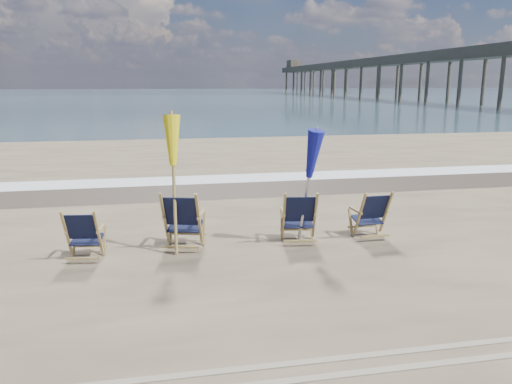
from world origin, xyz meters
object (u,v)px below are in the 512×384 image
Objects in this scene: beach_chair_2 at (315,218)px; umbrella_blue at (307,158)px; umbrella_yellow at (173,148)px; beach_chair_1 at (199,221)px; fishing_pier at (394,72)px; beach_chair_3 at (386,214)px; beach_chair_0 at (98,235)px.

umbrella_blue is at bearing 4.98° from beach_chair_2.
umbrella_yellow is 2.36m from umbrella_blue.
fishing_pier reaches higher than beach_chair_1.
umbrella_yellow is 0.02× the size of fishing_pier.
umbrella_yellow is at bearing 179.58° from umbrella_blue.
beach_chair_3 is at bearing -116.20° from fishing_pier.
beach_chair_1 is at bearing 179.50° from umbrella_blue.
umbrella_blue is (-1.60, -0.06, 1.12)m from beach_chair_3.
umbrella_yellow reaches higher than beach_chair_3.
beach_chair_1 is 0.01× the size of fishing_pier.
umbrella_yellow reaches higher than umbrella_blue.
beach_chair_1 is at bearing -165.16° from beach_chair_0.
beach_chair_1 reaches higher than beach_chair_0.
umbrella_blue reaches higher than beach_chair_2.
fishing_pier is (35.59, 72.33, 4.17)m from beach_chair_3.
beach_chair_1 is at bearing -118.40° from fishing_pier.
umbrella_yellow is (1.27, 0.21, 1.38)m from beach_chair_0.
beach_chair_1 is 2.11m from beach_chair_2.
beach_chair_3 is 1.96m from umbrella_blue.
beach_chair_1 is 0.51× the size of umbrella_blue.
umbrella_blue is (3.61, 0.19, 1.15)m from beach_chair_0.
beach_chair_1 is 1.36m from umbrella_yellow.
beach_chair_0 is 0.01× the size of fishing_pier.
beach_chair_1 is 82.37m from fishing_pier.
umbrella_yellow is (-3.95, -0.04, 1.36)m from beach_chair_3.
fishing_pier is at bearing 62.81° from umbrella_blue.
beach_chair_1 is 2.21m from umbrella_blue.
umbrella_yellow is 1.12× the size of umbrella_blue.
umbrella_yellow reaches higher than beach_chair_1.
fishing_pier is at bearing -108.20° from beach_chair_2.
umbrella_blue reaches higher than beach_chair_1.
beach_chair_2 is at bearing -3.91° from umbrella_blue.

